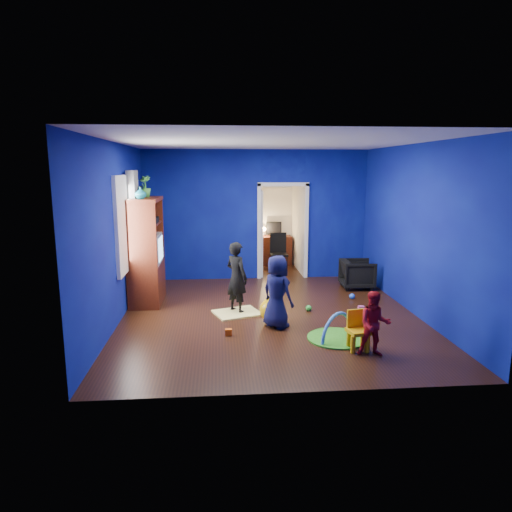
{
  "coord_description": "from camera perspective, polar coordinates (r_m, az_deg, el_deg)",
  "views": [
    {
      "loc": [
        -0.86,
        -7.45,
        2.47
      ],
      "look_at": [
        -0.2,
        0.4,
        0.97
      ],
      "focal_mm": 32.0,
      "sensor_mm": 36.0,
      "label": 1
    }
  ],
  "objects": [
    {
      "name": "doorway",
      "position": [
        10.4,
        3.34,
        2.93
      ],
      "size": [
        1.16,
        0.1,
        2.1
      ],
      "primitive_type": "cube",
      "color": "white",
      "rests_on": "floor"
    },
    {
      "name": "crt_tv",
      "position": [
        8.68,
        -13.36,
        0.88
      ],
      "size": [
        0.46,
        0.7,
        0.54
      ],
      "primitive_type": "cube",
      "color": "silver",
      "rests_on": "tv_armoire"
    },
    {
      "name": "book_shelf",
      "position": [
        11.91,
        2.29,
        8.63
      ],
      "size": [
        0.88,
        0.24,
        0.04
      ],
      "primitive_type": "cube",
      "color": "white",
      "rests_on": "study_desk"
    },
    {
      "name": "kid_chair",
      "position": [
        6.54,
        12.68,
        -9.34
      ],
      "size": [
        0.33,
        0.33,
        0.5
      ],
      "primitive_type": "cube",
      "rotation": [
        0.0,
        0.0,
        0.2
      ],
      "color": "yellow",
      "rests_on": "floor"
    },
    {
      "name": "child_black",
      "position": [
        7.92,
        -2.43,
        -2.69
      ],
      "size": [
        0.53,
        0.54,
        1.25
      ],
      "primitive_type": "imported",
      "rotation": [
        0.0,
        0.0,
        2.3
      ],
      "color": "black",
      "rests_on": "floor"
    },
    {
      "name": "toy_arch",
      "position": [
        6.96,
        10.08,
        -10.0
      ],
      "size": [
        0.62,
        0.56,
        0.79
      ],
      "primitive_type": "torus",
      "rotation": [
        1.57,
        0.0,
        0.73
      ],
      "color": "#3F8CD8",
      "rests_on": "floor"
    },
    {
      "name": "window_left",
      "position": [
        8.02,
        -16.48,
        3.76
      ],
      "size": [
        0.03,
        0.95,
        1.55
      ],
      "primitive_type": "cube",
      "color": "white",
      "rests_on": "wall_left"
    },
    {
      "name": "wall_back",
      "position": [
        10.28,
        0.04,
        5.11
      ],
      "size": [
        5.0,
        0.02,
        2.9
      ],
      "primitive_type": "cube",
      "color": "#090D6D",
      "rests_on": "floor"
    },
    {
      "name": "floor",
      "position": [
        7.89,
        1.73,
        -7.45
      ],
      "size": [
        5.0,
        5.5,
        0.01
      ],
      "primitive_type": "cube",
      "color": "black",
      "rests_on": "ground"
    },
    {
      "name": "toy_0",
      "position": [
        7.58,
        13.58,
        -8.15
      ],
      "size": [
        0.1,
        0.08,
        0.1
      ],
      "primitive_type": "cube",
      "color": "#F6293E",
      "rests_on": "floor"
    },
    {
      "name": "play_mat",
      "position": [
        6.96,
        10.08,
        -10.07
      ],
      "size": [
        0.88,
        0.88,
        0.02
      ],
      "primitive_type": "cylinder",
      "color": "#359321",
      "rests_on": "floor"
    },
    {
      "name": "toy_1",
      "position": [
        9.05,
        11.92,
        -4.92
      ],
      "size": [
        0.11,
        0.11,
        0.11
      ],
      "primitive_type": "sphere",
      "color": "blue",
      "rests_on": "floor"
    },
    {
      "name": "child_navy",
      "position": [
        7.19,
        2.64,
        -4.48
      ],
      "size": [
        0.65,
        0.67,
        1.16
      ],
      "primitive_type": "imported",
      "rotation": [
        0.0,
        0.0,
        2.27
      ],
      "color": "#0E0F35",
      "rests_on": "floor"
    },
    {
      "name": "vase",
      "position": [
        8.28,
        -14.26,
        7.65
      ],
      "size": [
        0.22,
        0.22,
        0.21
      ],
      "primitive_type": "imported",
      "rotation": [
        0.0,
        0.0,
        0.13
      ],
      "color": "#0B485C",
      "rests_on": "tv_armoire"
    },
    {
      "name": "study_desk",
      "position": [
        11.98,
        2.29,
        0.72
      ],
      "size": [
        0.88,
        0.44,
        0.75
      ],
      "primitive_type": "cube",
      "color": "#3D140A",
      "rests_on": "floor"
    },
    {
      "name": "curtain",
      "position": [
        8.57,
        -14.89,
        2.24
      ],
      "size": [
        0.14,
        0.42,
        2.4
      ],
      "primitive_type": "cube",
      "color": "slate",
      "rests_on": "floor"
    },
    {
      "name": "wall_front",
      "position": [
        4.88,
        5.48,
        -1.34
      ],
      "size": [
        5.0,
        0.02,
        2.9
      ],
      "primitive_type": "cube",
      "color": "#090D6D",
      "rests_on": "floor"
    },
    {
      "name": "wall_right",
      "position": [
        8.23,
        19.38,
        3.06
      ],
      "size": [
        0.02,
        5.5,
        2.9
      ],
      "primitive_type": "cube",
      "color": "#090D6D",
      "rests_on": "floor"
    },
    {
      "name": "desk_monitor",
      "position": [
        12.01,
        2.24,
        3.52
      ],
      "size": [
        0.4,
        0.05,
        0.32
      ],
      "primitive_type": "cube",
      "color": "black",
      "rests_on": "study_desk"
    },
    {
      "name": "hopper_ball",
      "position": [
        7.53,
        1.99,
        -6.77
      ],
      "size": [
        0.4,
        0.4,
        0.4
      ],
      "primitive_type": "sphere",
      "color": "yellow",
      "rests_on": "floor"
    },
    {
      "name": "toy_4",
      "position": [
        8.3,
        12.99,
        -6.44
      ],
      "size": [
        0.1,
        0.08,
        0.1
      ],
      "primitive_type": "cube",
      "color": "#CD4D96",
      "rests_on": "floor"
    },
    {
      "name": "ceiling",
      "position": [
        7.51,
        1.86,
        14.07
      ],
      "size": [
        5.0,
        5.5,
        0.01
      ],
      "primitive_type": "cube",
      "color": "white",
      "rests_on": "wall_back"
    },
    {
      "name": "yellow_blanket",
      "position": [
        7.99,
        -2.37,
        -7.12
      ],
      "size": [
        0.91,
        0.82,
        0.03
      ],
      "primitive_type": "cube",
      "rotation": [
        0.0,
        0.0,
        0.34
      ],
      "color": "#F2E07A",
      "rests_on": "floor"
    },
    {
      "name": "toy_2",
      "position": [
        6.99,
        -3.46,
        -9.49
      ],
      "size": [
        0.1,
        0.08,
        0.1
      ],
      "primitive_type": "cube",
      "color": "#E3540B",
      "rests_on": "floor"
    },
    {
      "name": "alcove",
      "position": [
        11.23,
        2.72,
        4.55
      ],
      "size": [
        1.0,
        1.75,
        2.5
      ],
      "primitive_type": null,
      "color": "silver",
      "rests_on": "floor"
    },
    {
      "name": "folding_chair",
      "position": [
        11.03,
        2.91,
        0.29
      ],
      "size": [
        0.4,
        0.4,
        0.92
      ],
      "primitive_type": "cube",
      "color": "black",
      "rests_on": "floor"
    },
    {
      "name": "toy_3",
      "position": [
        8.17,
        6.59,
        -6.47
      ],
      "size": [
        0.11,
        0.11,
        0.11
      ],
      "primitive_type": "sphere",
      "color": "green",
      "rests_on": "floor"
    },
    {
      "name": "tv_armoire",
      "position": [
        8.69,
        -13.61,
        0.62
      ],
      "size": [
        0.58,
        1.14,
        1.96
      ],
      "primitive_type": "cube",
      "color": "#391409",
      "rests_on": "floor"
    },
    {
      "name": "wall_left",
      "position": [
        7.69,
        -17.06,
        2.69
      ],
      "size": [
        0.02,
        5.5,
        2.9
      ],
      "primitive_type": "cube",
      "color": "#090D6D",
      "rests_on": "floor"
    },
    {
      "name": "desk_lamp",
      "position": [
        11.93,
        0.94,
        3.38
      ],
      "size": [
        0.14,
        0.14,
        0.14
      ],
      "primitive_type": "sphere",
      "color": "#FFD88C",
      "rests_on": "study_desk"
    },
    {
      "name": "potted_plant",
      "position": [
        8.79,
        -13.74,
        8.45
      ],
      "size": [
        0.28,
        0.28,
        0.39
      ],
      "primitive_type": "imported",
      "rotation": [
        0.0,
        0.0,
        -0.34
      ],
      "color": "#398A32",
      "rests_on": "tv_armoire"
    },
    {
      "name": "toddler_red",
      "position": [
        6.34,
        14.6,
        -8.21
      ],
      "size": [
        0.49,
        0.41,
        0.89
      ],
      "primitive_type": "imported",
      "rotation": [
        0.0,
        0.0,
        -0.19
      ],
      "color": "red",
      "rests_on": "floor"
    },
    {
      "name": "armchair",
      "position": [
        9.82,
        12.56,
        -2.21
      ],
      "size": [
        0.7,
        0.68,
        0.61
      ],
      "primitive_type": "imported",
      "rotation": [
        0.0,
        0.0,
        1.53
      ],
      "color": "black",
      "rests_on": "floor"
    }
  ]
}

